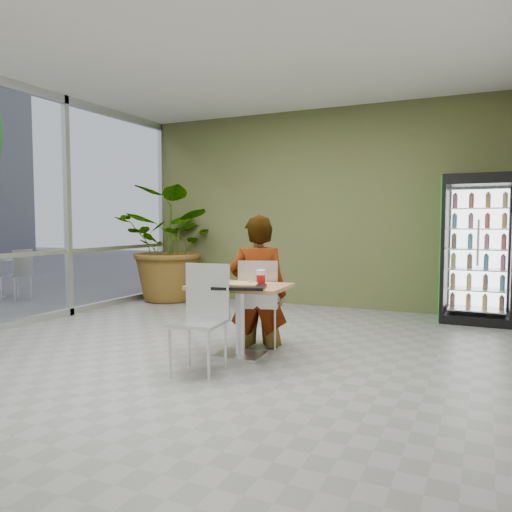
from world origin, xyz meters
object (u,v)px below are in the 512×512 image
at_px(chair_far, 259,296).
at_px(soda_cup, 261,278).
at_px(dining_table, 240,306).
at_px(potted_plant, 173,244).
at_px(seated_woman, 258,294).
at_px(chair_near, 203,309).
at_px(cafeteria_tray, 240,287).
at_px(beverage_fridge, 478,249).

distance_m(chair_far, soda_cup, 0.59).
height_order(dining_table, potted_plant, potted_plant).
bearing_deg(seated_woman, soda_cup, 99.64).
bearing_deg(chair_near, cafeteria_tray, 48.03).
xyz_separation_m(chair_far, beverage_fridge, (2.16, 2.52, 0.44)).
distance_m(cafeteria_tray, beverage_fridge, 3.82).
relative_size(dining_table, chair_near, 1.00).
xyz_separation_m(chair_far, chair_near, (-0.10, -1.02, 0.02)).
xyz_separation_m(cafeteria_tray, potted_plant, (-2.82, 3.02, 0.22)).
height_order(dining_table, cafeteria_tray, cafeteria_tray).
relative_size(chair_far, chair_near, 0.97).
distance_m(dining_table, soda_cup, 0.38).
xyz_separation_m(dining_table, potted_plant, (-2.70, 2.77, 0.45)).
bearing_deg(cafeteria_tray, seated_woman, 101.25).
height_order(dining_table, chair_far, chair_far).
bearing_deg(chair_near, seated_woman, 80.33).
height_order(chair_near, seated_woman, seated_woman).
bearing_deg(potted_plant, chair_far, -40.50).
height_order(cafeteria_tray, beverage_fridge, beverage_fridge).
distance_m(soda_cup, cafeteria_tray, 0.27).
bearing_deg(chair_far, chair_near, 66.66).
bearing_deg(beverage_fridge, chair_far, -129.78).
bearing_deg(potted_plant, cafeteria_tray, -46.94).
distance_m(chair_near, cafeteria_tray, 0.42).
bearing_deg(soda_cup, chair_far, 116.51).
bearing_deg(seated_woman, potted_plant, -57.74).
height_order(soda_cup, cafeteria_tray, soda_cup).
height_order(seated_woman, beverage_fridge, beverage_fridge).
xyz_separation_m(chair_near, cafeteria_tray, (0.22, 0.31, 0.18)).
height_order(beverage_fridge, potted_plant, beverage_fridge).
bearing_deg(seated_woman, chair_far, 105.53).
xyz_separation_m(chair_far, cafeteria_tray, (0.12, -0.71, 0.20)).
xyz_separation_m(seated_woman, cafeteria_tray, (0.15, -0.76, 0.18)).
height_order(chair_far, seated_woman, seated_woman).
relative_size(chair_far, seated_woman, 0.55).
xyz_separation_m(soda_cup, beverage_fridge, (1.92, 2.99, 0.18)).
relative_size(dining_table, soda_cup, 6.19).
bearing_deg(soda_cup, beverage_fridge, 57.34).
bearing_deg(potted_plant, chair_near, -52.02).
height_order(chair_near, potted_plant, potted_plant).
xyz_separation_m(dining_table, cafeteria_tray, (0.12, -0.25, 0.23)).
distance_m(dining_table, cafeteria_tray, 0.36).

